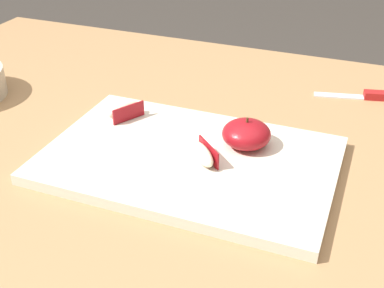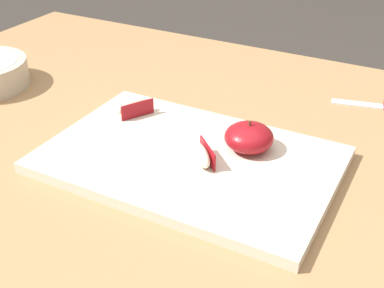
# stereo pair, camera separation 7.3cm
# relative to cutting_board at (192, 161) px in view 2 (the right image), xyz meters

# --- Properties ---
(dining_table) EXTENTS (1.40, 0.93, 0.76)m
(dining_table) POSITION_rel_cutting_board_xyz_m (-0.00, 0.04, -0.10)
(dining_table) COLOR #9E754C
(dining_table) RESTS_ON ground_plane
(cutting_board) EXTENTS (0.42, 0.27, 0.02)m
(cutting_board) POSITION_rel_cutting_board_xyz_m (0.00, 0.00, 0.00)
(cutting_board) COLOR beige
(cutting_board) RESTS_ON dining_table
(apple_half_skin_up) EXTENTS (0.07, 0.07, 0.05)m
(apple_half_skin_up) POSITION_rel_cutting_board_xyz_m (0.06, 0.06, 0.03)
(apple_half_skin_up) COLOR maroon
(apple_half_skin_up) RESTS_ON cutting_board
(apple_wedge_middle) EXTENTS (0.06, 0.06, 0.03)m
(apple_wedge_middle) POSITION_rel_cutting_board_xyz_m (0.02, -0.01, 0.02)
(apple_wedge_middle) COLOR beige
(apple_wedge_middle) RESTS_ON cutting_board
(apple_wedge_near_knife) EXTENTS (0.05, 0.06, 0.03)m
(apple_wedge_near_knife) POSITION_rel_cutting_board_xyz_m (-0.14, 0.07, 0.02)
(apple_wedge_near_knife) COLOR beige
(apple_wedge_near_knife) RESTS_ON cutting_board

